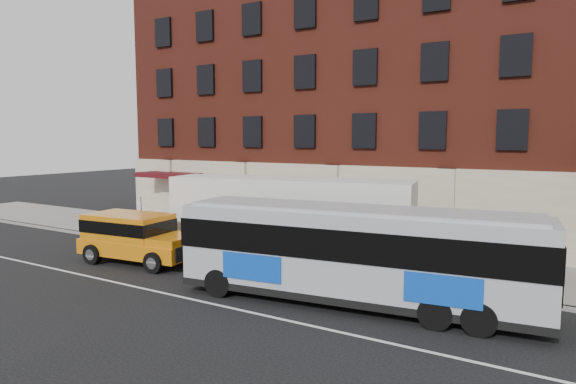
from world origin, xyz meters
The scene contains 9 objects.
ground centered at (0.00, 0.00, 0.00)m, with size 120.00×120.00×0.00m, color black.
sidewalk centered at (0.00, 9.00, 0.07)m, with size 60.00×6.00×0.15m, color gray.
kerb centered at (0.00, 6.00, 0.07)m, with size 60.00×0.25×0.15m, color gray.
lane_line centered at (0.00, 0.50, 0.01)m, with size 60.00×0.12×0.01m, color silver.
building centered at (-0.01, 16.92, 7.58)m, with size 30.00×12.10×15.00m.
sign_pole centered at (-8.50, 6.15, 1.45)m, with size 0.30×0.20×2.50m.
city_bus centered at (5.23, 2.91, 1.83)m, with size 12.33×4.04×3.32m.
yellow_suv centered at (-5.58, 3.13, 1.25)m, with size 5.81×2.92×2.18m.
shipping_container centered at (0.08, 7.13, 1.86)m, with size 11.49×4.21×3.75m.
Camera 1 is at (11.76, -12.13, 5.60)m, focal length 31.07 mm.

